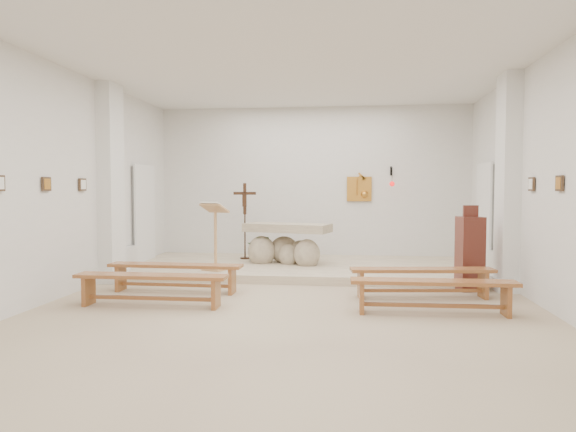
# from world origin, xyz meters

# --- Properties ---
(ground) EXTENTS (7.00, 10.00, 0.00)m
(ground) POSITION_xyz_m (0.00, 0.00, 0.00)
(ground) COLOR beige
(ground) RESTS_ON ground
(wall_left) EXTENTS (0.02, 10.00, 3.50)m
(wall_left) POSITION_xyz_m (-3.49, 0.00, 1.75)
(wall_left) COLOR silver
(wall_left) RESTS_ON ground
(wall_right) EXTENTS (0.02, 10.00, 3.50)m
(wall_right) POSITION_xyz_m (3.49, 0.00, 1.75)
(wall_right) COLOR silver
(wall_right) RESTS_ON ground
(wall_back) EXTENTS (7.00, 0.02, 3.50)m
(wall_back) POSITION_xyz_m (0.00, 4.99, 1.75)
(wall_back) COLOR silver
(wall_back) RESTS_ON ground
(ceiling) EXTENTS (7.00, 10.00, 0.02)m
(ceiling) POSITION_xyz_m (0.00, 0.00, 3.49)
(ceiling) COLOR silver
(ceiling) RESTS_ON wall_back
(sanctuary_platform) EXTENTS (6.98, 3.00, 0.15)m
(sanctuary_platform) POSITION_xyz_m (0.00, 3.50, 0.07)
(sanctuary_platform) COLOR beige
(sanctuary_platform) RESTS_ON ground
(pilaster_left) EXTENTS (0.26, 0.55, 3.50)m
(pilaster_left) POSITION_xyz_m (-3.37, 2.00, 1.75)
(pilaster_left) COLOR white
(pilaster_left) RESTS_ON ground
(pilaster_right) EXTENTS (0.26, 0.55, 3.50)m
(pilaster_right) POSITION_xyz_m (3.37, 2.00, 1.75)
(pilaster_right) COLOR white
(pilaster_right) RESTS_ON ground
(gold_wall_relief) EXTENTS (0.55, 0.04, 0.55)m
(gold_wall_relief) POSITION_xyz_m (1.05, 4.96, 1.65)
(gold_wall_relief) COLOR #BF802D
(gold_wall_relief) RESTS_ON wall_back
(sanctuary_lamp) EXTENTS (0.11, 0.36, 0.44)m
(sanctuary_lamp) POSITION_xyz_m (1.75, 4.71, 1.81)
(sanctuary_lamp) COLOR black
(sanctuary_lamp) RESTS_ON wall_back
(station_frame_left_mid) EXTENTS (0.03, 0.20, 0.20)m
(station_frame_left_mid) POSITION_xyz_m (-3.47, 0.20, 1.72)
(station_frame_left_mid) COLOR #412D1C
(station_frame_left_mid) RESTS_ON wall_left
(station_frame_left_rear) EXTENTS (0.03, 0.20, 0.20)m
(station_frame_left_rear) POSITION_xyz_m (-3.47, 1.20, 1.72)
(station_frame_left_rear) COLOR #412D1C
(station_frame_left_rear) RESTS_ON wall_left
(station_frame_right_mid) EXTENTS (0.03, 0.20, 0.20)m
(station_frame_right_mid) POSITION_xyz_m (3.47, 0.20, 1.72)
(station_frame_right_mid) COLOR #412D1C
(station_frame_right_mid) RESTS_ON wall_right
(station_frame_right_rear) EXTENTS (0.03, 0.20, 0.20)m
(station_frame_right_rear) POSITION_xyz_m (3.47, 1.20, 1.72)
(station_frame_right_rear) COLOR #412D1C
(station_frame_right_rear) RESTS_ON wall_right
(radiator_left) EXTENTS (0.10, 0.85, 0.52)m
(radiator_left) POSITION_xyz_m (-3.43, 2.70, 0.27)
(radiator_left) COLOR silver
(radiator_left) RESTS_ON ground
(radiator_right) EXTENTS (0.10, 0.85, 0.52)m
(radiator_right) POSITION_xyz_m (3.43, 2.70, 0.27)
(radiator_right) COLOR silver
(radiator_right) RESTS_ON ground
(altar) EXTENTS (1.83, 1.09, 0.88)m
(altar) POSITION_xyz_m (-0.43, 3.54, 0.49)
(altar) COLOR #C5B797
(altar) RESTS_ON sanctuary_platform
(lectern) EXTENTS (0.55, 0.50, 1.27)m
(lectern) POSITION_xyz_m (-1.63, 2.52, 0.78)
(lectern) COLOR tan
(lectern) RESTS_ON sanctuary_platform
(crucifix_stand) EXTENTS (0.49, 0.21, 1.62)m
(crucifix_stand) POSITION_xyz_m (-1.39, 4.12, 1.09)
(crucifix_stand) COLOR #352110
(crucifix_stand) RESTS_ON sanctuary_platform
(potted_plant) EXTENTS (0.52, 0.45, 0.54)m
(potted_plant) POSITION_xyz_m (-0.98, 3.61, 0.42)
(potted_plant) COLOR #2C5321
(potted_plant) RESTS_ON sanctuary_platform
(donation_pedestal) EXTENTS (0.43, 0.43, 1.39)m
(donation_pedestal) POSITION_xyz_m (2.78, 1.90, 0.61)
(donation_pedestal) COLOR #511F17
(donation_pedestal) RESTS_ON ground
(bench_left_front) EXTENTS (2.15, 0.38, 0.45)m
(bench_left_front) POSITION_xyz_m (-1.92, 1.19, 0.34)
(bench_left_front) COLOR brown
(bench_left_front) RESTS_ON ground
(bench_right_front) EXTENTS (2.17, 0.60, 0.45)m
(bench_right_front) POSITION_xyz_m (1.92, 1.19, 0.34)
(bench_right_front) COLOR brown
(bench_right_front) RESTS_ON ground
(bench_left_second) EXTENTS (2.15, 0.35, 0.45)m
(bench_left_second) POSITION_xyz_m (-1.92, 0.18, 0.34)
(bench_left_second) COLOR brown
(bench_left_second) RESTS_ON ground
(bench_right_second) EXTENTS (2.15, 0.37, 0.45)m
(bench_right_second) POSITION_xyz_m (1.92, 0.18, 0.34)
(bench_right_second) COLOR brown
(bench_right_second) RESTS_ON ground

